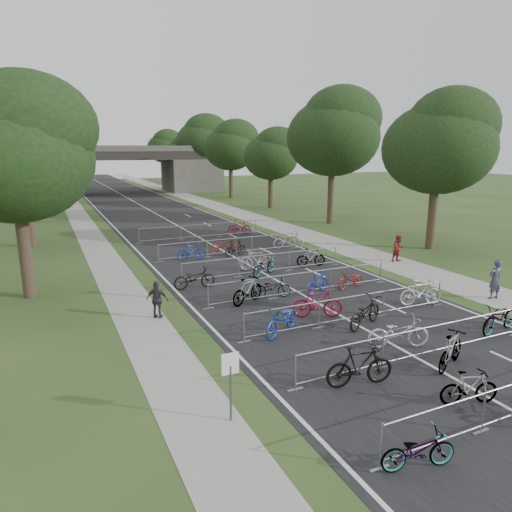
{
  "coord_description": "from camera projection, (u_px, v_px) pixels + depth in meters",
  "views": [
    {
      "loc": [
        -10.54,
        -6.49,
        6.66
      ],
      "look_at": [
        -0.61,
        14.78,
        1.1
      ],
      "focal_mm": 32.0,
      "sensor_mm": 36.0,
      "label": 1
    }
  ],
  "objects": [
    {
      "name": "bike_8",
      "position": [
        282.0,
        319.0,
        16.67
      ],
      "size": [
        2.19,
        1.74,
        1.11
      ],
      "primitive_type": "imported",
      "rotation": [
        0.0,
        0.0,
        5.27
      ],
      "color": "#1B3997",
      "rests_on": "ground"
    },
    {
      "name": "bike_0",
      "position": [
        418.0,
        450.0,
        9.61
      ],
      "size": [
        1.78,
        0.96,
        0.89
      ],
      "primitive_type": "imported",
      "rotation": [
        0.0,
        0.0,
        1.34
      ],
      "color": "#909398",
      "rests_on": "ground"
    },
    {
      "name": "tree_right_1",
      "position": [
        334.0,
        134.0,
        39.8
      ],
      "size": [
        8.18,
        8.18,
        12.47
      ],
      "color": "#33261C",
      "rests_on": "ground"
    },
    {
      "name": "tree_left_1",
      "position": [
        22.0,
        138.0,
        29.85
      ],
      "size": [
        7.56,
        7.56,
        11.53
      ],
      "color": "#33261C",
      "rests_on": "ground"
    },
    {
      "name": "tree_left_3",
      "position": [
        29.0,
        150.0,
        51.19
      ],
      "size": [
        6.72,
        6.72,
        10.25
      ],
      "color": "#33261C",
      "rests_on": "ground"
    },
    {
      "name": "sidewalk_left",
      "position": [
        73.0,
        207.0,
        52.59
      ],
      "size": [
        2.0,
        140.0,
        0.01
      ],
      "primitive_type": "cube",
      "color": "gray",
      "rests_on": "ground"
    },
    {
      "name": "barrier_row_2",
      "position": [
        352.0,
        309.0,
        17.82
      ],
      "size": [
        9.7,
        0.08,
        1.1
      ],
      "color": "#909398",
      "rests_on": "ground"
    },
    {
      "name": "bike_27",
      "position": [
        239.0,
        227.0,
        36.18
      ],
      "size": [
        1.89,
        1.07,
        1.09
      ],
      "primitive_type": "imported",
      "rotation": [
        0.0,
        0.0,
        1.24
      ],
      "color": "maroon",
      "rests_on": "ground"
    },
    {
      "name": "tree_right_6",
      "position": [
        165.0,
        147.0,
        92.92
      ],
      "size": [
        7.17,
        7.17,
        10.93
      ],
      "color": "#33261C",
      "rests_on": "ground"
    },
    {
      "name": "tree_right_3",
      "position": [
        231.0,
        146.0,
        61.18
      ],
      "size": [
        7.17,
        7.17,
        10.93
      ],
      "color": "#33261C",
      "rests_on": "ground"
    },
    {
      "name": "overpass_bridge",
      "position": [
        118.0,
        170.0,
        68.09
      ],
      "size": [
        31.0,
        8.0,
        7.05
      ],
      "color": "#43403B",
      "rests_on": "ground"
    },
    {
      "name": "bike_15",
      "position": [
        351.0,
        279.0,
        22.17
      ],
      "size": [
        1.79,
        0.92,
        0.89
      ],
      "primitive_type": "imported",
      "rotation": [
        0.0,
        0.0,
        4.91
      ],
      "color": "maroon",
      "rests_on": "ground"
    },
    {
      "name": "tree_left_0",
      "position": [
        16.0,
        152.0,
        19.45
      ],
      "size": [
        6.72,
        6.72,
        10.25
      ],
      "color": "#33261C",
      "rests_on": "ground"
    },
    {
      "name": "bike_5",
      "position": [
        398.0,
        332.0,
        15.48
      ],
      "size": [
        2.25,
        1.43,
        1.12
      ],
      "primitive_type": "imported",
      "rotation": [
        0.0,
        0.0,
        1.22
      ],
      "color": "#ADADB5",
      "rests_on": "ground"
    },
    {
      "name": "pedestrian_c",
      "position": [
        157.0,
        300.0,
        18.16
      ],
      "size": [
        0.95,
        0.81,
        1.53
      ],
      "primitive_type": "imported",
      "rotation": [
        0.0,
        0.0,
        2.55
      ],
      "color": "#2B2B2E",
      "rests_on": "ground"
    },
    {
      "name": "sidewalk_right",
      "position": [
        201.0,
        201.0,
        58.97
      ],
      "size": [
        3.0,
        140.0,
        0.01
      ],
      "primitive_type": "cube",
      "color": "gray",
      "rests_on": "ground"
    },
    {
      "name": "bike_4",
      "position": [
        360.0,
        366.0,
        12.97
      ],
      "size": [
        2.12,
        0.96,
        1.23
      ],
      "primitive_type": "imported",
      "rotation": [
        0.0,
        0.0,
        1.38
      ],
      "color": "black",
      "rests_on": "ground"
    },
    {
      "name": "tree_right_4",
      "position": [
        203.0,
        140.0,
        71.54
      ],
      "size": [
        8.18,
        8.18,
        12.47
      ],
      "color": "#33261C",
      "rests_on": "ground"
    },
    {
      "name": "road",
      "position": [
        139.0,
        204.0,
        55.68
      ],
      "size": [
        11.0,
        140.0,
        0.01
      ],
      "primitive_type": "cube",
      "color": "black",
      "rests_on": "ground"
    },
    {
      "name": "bike_18",
      "position": [
        264.0,
        266.0,
        24.46
      ],
      "size": [
        1.96,
        1.43,
        0.98
      ],
      "primitive_type": "imported",
      "rotation": [
        0.0,
        0.0,
        2.04
      ],
      "color": "#909398",
      "rests_on": "ground"
    },
    {
      "name": "bike_7",
      "position": [
        500.0,
        318.0,
        16.78
      ],
      "size": [
        2.23,
        1.09,
        1.12
      ],
      "primitive_type": "imported",
      "rotation": [
        0.0,
        0.0,
        4.88
      ],
      "color": "#909398",
      "rests_on": "ground"
    },
    {
      "name": "tree_right_5",
      "position": [
        182.0,
        152.0,
        82.57
      ],
      "size": [
        6.16,
        6.16,
        9.39
      ],
      "color": "#33261C",
      "rests_on": "ground"
    },
    {
      "name": "pedestrian_a",
      "position": [
        495.0,
        279.0,
        20.5
      ],
      "size": [
        0.69,
        0.47,
        1.81
      ],
      "primitive_type": "imported",
      "rotation": [
        0.0,
        0.0,
        3.08
      ],
      "color": "#303349",
      "rests_on": "ground"
    },
    {
      "name": "bike_13",
      "position": [
        272.0,
        288.0,
        20.79
      ],
      "size": [
        1.83,
        1.11,
        0.91
      ],
      "primitive_type": "imported",
      "rotation": [
        0.0,
        0.0,
        1.26
      ],
      "color": "#909398",
      "rests_on": "ground"
    },
    {
      "name": "bike_21",
      "position": [
        223.0,
        246.0,
        29.6
      ],
      "size": [
        1.91,
        0.81,
        0.98
      ],
      "primitive_type": "imported",
      "rotation": [
        0.0,
        0.0,
        1.48
      ],
      "color": "maroon",
      "rests_on": "ground"
    },
    {
      "name": "bike_14",
      "position": [
        317.0,
        283.0,
        21.38
      ],
      "size": [
        1.73,
        1.08,
        1.0
      ],
      "primitive_type": "imported",
      "rotation": [
        0.0,
        0.0,
        1.96
      ],
      "color": "navy",
      "rests_on": "ground"
    },
    {
      "name": "bike_6",
      "position": [
        451.0,
        351.0,
        14.06
      ],
      "size": [
        1.97,
        1.27,
        1.15
      ],
      "primitive_type": "imported",
      "rotation": [
        0.0,
        0.0,
        1.98
      ],
      "color": "#909398",
      "rests_on": "ground"
    },
    {
      "name": "barrier_row_1",
      "position": [
        420.0,
        343.0,
        14.65
      ],
      "size": [
        9.7,
        0.08,
        1.1
      ],
      "color": "#909398",
      "rests_on": "ground"
    },
    {
      "name": "tree_left_4",
      "position": [
        30.0,
        143.0,
        61.59
      ],
      "size": [
        7.56,
        7.56,
        11.53
      ],
      "color": "#33261C",
      "rests_on": "ground"
    },
    {
      "name": "tree_left_5",
      "position": [
        31.0,
        139.0,
        71.98
      ],
      "size": [
        8.4,
        8.4,
        12.81
      ],
      "color": "#33261C",
      "rests_on": "ground"
    },
    {
      "name": "bike_9",
      "position": [
        318.0,
        303.0,
        18.25
      ],
      "size": [
        2.09,
        1.35,
        1.22
      ],
      "primitive_type": "imported",
      "rotation": [
        0.0,
        0.0,
        1.15
      ],
      "color": "maroon",
      "rests_on": "ground"
    },
    {
      "name": "barrier_row_3",
      "position": [
        302.0,
        283.0,
        21.17
      ],
      "size": [
        9.7,
        0.08,
        1.1
      ],
      "color": "#909398",
      "rests_on": "ground"
    },
    {
      "name": "barrier_row_4",
      "position": [
        264.0,
        264.0,
        24.7
      ],
      "size": [
        9.7,
        0.08,
        1.1
      ],
      "color": "#909398",
      "rests_on": "ground"
    },
    {
      "name": "tree_left_6",
      "position": [
        32.0,
        149.0,
        82.93
      ],
      "size": [
        6.72,
        6.72,
        10.25
      ],
      "color": "#33261C",
      "rests_on": "ground"
    },
    {
      "name": "park_sign",
      "position": [
        230.0,
        374.0,
        11.15
      ],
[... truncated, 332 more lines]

